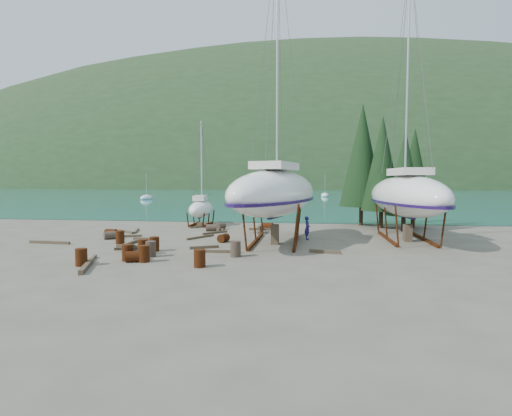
# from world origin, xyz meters

# --- Properties ---
(ground) EXTENTS (600.00, 600.00, 0.00)m
(ground) POSITION_xyz_m (0.00, 0.00, 0.00)
(ground) COLOR #565244
(ground) RESTS_ON ground
(bay_water) EXTENTS (700.00, 700.00, 0.00)m
(bay_water) POSITION_xyz_m (0.00, 315.00, 0.01)
(bay_water) COLOR teal
(bay_water) RESTS_ON ground
(far_hill) EXTENTS (800.00, 360.00, 110.00)m
(far_hill) POSITION_xyz_m (0.00, 320.00, 0.00)
(far_hill) COLOR #22381C
(far_hill) RESTS_ON ground
(far_house_left) EXTENTS (6.60, 5.60, 5.60)m
(far_house_left) POSITION_xyz_m (-60.00, 190.00, 2.92)
(far_house_left) COLOR beige
(far_house_left) RESTS_ON ground
(far_house_center) EXTENTS (6.60, 5.60, 5.60)m
(far_house_center) POSITION_xyz_m (-20.00, 190.00, 2.92)
(far_house_center) COLOR beige
(far_house_center) RESTS_ON ground
(far_house_right) EXTENTS (6.60, 5.60, 5.60)m
(far_house_right) POSITION_xyz_m (30.00, 190.00, 2.92)
(far_house_right) COLOR beige
(far_house_right) RESTS_ON ground
(cypress_near_right) EXTENTS (3.60, 3.60, 10.00)m
(cypress_near_right) POSITION_xyz_m (12.50, 12.00, 5.79)
(cypress_near_right) COLOR black
(cypress_near_right) RESTS_ON ground
(cypress_mid_right) EXTENTS (3.06, 3.06, 8.50)m
(cypress_mid_right) POSITION_xyz_m (14.00, 10.00, 4.92)
(cypress_mid_right) COLOR black
(cypress_mid_right) RESTS_ON ground
(cypress_back_left) EXTENTS (4.14, 4.14, 11.50)m
(cypress_back_left) POSITION_xyz_m (11.00, 14.00, 6.66)
(cypress_back_left) COLOR black
(cypress_back_left) RESTS_ON ground
(cypress_far_right) EXTENTS (3.24, 3.24, 9.00)m
(cypress_far_right) POSITION_xyz_m (15.50, 13.00, 5.21)
(cypress_far_right) COLOR black
(cypress_far_right) RESTS_ON ground
(moored_boat_left) EXTENTS (2.00, 5.00, 6.05)m
(moored_boat_left) POSITION_xyz_m (-30.00, 60.00, 0.39)
(moored_boat_left) COLOR white
(moored_boat_left) RESTS_ON ground
(moored_boat_mid) EXTENTS (2.00, 5.00, 6.05)m
(moored_boat_mid) POSITION_xyz_m (10.00, 80.00, 0.39)
(moored_boat_mid) COLOR white
(moored_boat_mid) RESTS_ON ground
(moored_boat_far) EXTENTS (2.00, 5.00, 6.05)m
(moored_boat_far) POSITION_xyz_m (-8.00, 110.00, 0.39)
(moored_boat_far) COLOR white
(moored_boat_far) RESTS_ON ground
(large_sailboat_near) EXTENTS (7.20, 14.21, 21.49)m
(large_sailboat_near) POSITION_xyz_m (3.83, 2.45, 3.45)
(large_sailboat_near) COLOR white
(large_sailboat_near) RESTS_ON ground
(large_sailboat_far) EXTENTS (5.05, 12.81, 19.72)m
(large_sailboat_far) POSITION_xyz_m (13.00, 4.82, 3.22)
(large_sailboat_far) COLOR white
(large_sailboat_far) RESTS_ON ground
(small_sailboat_shore) EXTENTS (2.35, 6.29, 9.89)m
(small_sailboat_shore) POSITION_xyz_m (-4.10, 11.87, 1.64)
(small_sailboat_shore) COLOR white
(small_sailboat_shore) RESTS_ON ground
(worker) EXTENTS (0.41, 0.62, 1.70)m
(worker) POSITION_xyz_m (5.98, 4.04, 0.85)
(worker) COLOR navy
(worker) RESTS_ON ground
(drum_0) EXTENTS (0.58, 0.58, 0.88)m
(drum_0) POSITION_xyz_m (-5.25, -6.35, 0.44)
(drum_0) COLOR #50290D
(drum_0) RESTS_ON ground
(drum_2) EXTENTS (0.96, 0.71, 0.58)m
(drum_2) POSITION_xyz_m (-8.96, 3.75, 0.29)
(drum_2) COLOR #50290D
(drum_2) RESTS_ON ground
(drum_3) EXTENTS (0.58, 0.58, 0.88)m
(drum_3) POSITION_xyz_m (-2.50, -5.04, 0.44)
(drum_3) COLOR #50290D
(drum_3) RESTS_ON ground
(drum_4) EXTENTS (1.01, 0.82, 0.58)m
(drum_4) POSITION_xyz_m (2.52, 9.83, 0.29)
(drum_4) COLOR #50290D
(drum_4) RESTS_ON ground
(drum_5) EXTENTS (0.58, 0.58, 0.88)m
(drum_5) POSITION_xyz_m (-2.72, -3.61, 0.44)
(drum_5) COLOR #2D2823
(drum_5) RESTS_ON ground
(drum_6) EXTENTS (0.79, 1.00, 0.58)m
(drum_6) POSITION_xyz_m (0.20, 2.15, 0.29)
(drum_6) COLOR #50290D
(drum_6) RESTS_ON ground
(drum_7) EXTENTS (0.58, 0.58, 0.88)m
(drum_7) POSITION_xyz_m (0.75, -5.86, 0.44)
(drum_7) COLOR #50290D
(drum_7) RESTS_ON ground
(drum_8) EXTENTS (0.58, 0.58, 0.88)m
(drum_8) POSITION_xyz_m (-6.62, 0.53, 0.44)
(drum_8) COLOR #50290D
(drum_8) RESTS_ON ground
(drum_9) EXTENTS (0.99, 0.76, 0.58)m
(drum_9) POSITION_xyz_m (-2.12, 7.89, 0.29)
(drum_9) COLOR #2D2823
(drum_9) RESTS_ON ground
(drum_10) EXTENTS (0.58, 0.58, 0.88)m
(drum_10) POSITION_xyz_m (-3.19, -1.91, 0.44)
(drum_10) COLOR #50290D
(drum_10) RESTS_ON ground
(drum_11) EXTENTS (0.90, 1.04, 0.58)m
(drum_11) POSITION_xyz_m (-1.58, 9.07, 0.29)
(drum_11) COLOR #2D2823
(drum_11) RESTS_ON ground
(drum_12) EXTENTS (1.03, 0.85, 0.58)m
(drum_12) POSITION_xyz_m (-3.01, -5.11, 0.29)
(drum_12) COLOR #50290D
(drum_12) RESTS_ON ground
(drum_13) EXTENTS (0.58, 0.58, 0.88)m
(drum_13) POSITION_xyz_m (-3.51, -4.85, 0.44)
(drum_13) COLOR #50290D
(drum_13) RESTS_ON ground
(drum_14) EXTENTS (0.58, 0.58, 0.88)m
(drum_14) POSITION_xyz_m (-3.44, -3.01, 0.44)
(drum_14) COLOR #50290D
(drum_14) RESTS_ON ground
(drum_15) EXTENTS (1.05, 1.00, 0.58)m
(drum_15) POSITION_xyz_m (-8.31, 2.40, 0.29)
(drum_15) COLOR #2D2823
(drum_15) RESTS_ON ground
(drum_17) EXTENTS (0.58, 0.58, 0.88)m
(drum_17) POSITION_xyz_m (2.02, -2.97, 0.44)
(drum_17) COLOR #2D2823
(drum_17) RESTS_ON ground
(timber_0) EXTENTS (1.89, 1.49, 0.14)m
(timber_0) POSITION_xyz_m (-3.60, 10.31, 0.07)
(timber_0) COLOR brown
(timber_0) RESTS_ON ground
(timber_1) EXTENTS (1.87, 0.60, 0.19)m
(timber_1) POSITION_xyz_m (7.06, -1.20, 0.10)
(timber_1) COLOR brown
(timber_1) RESTS_ON ground
(timber_2) EXTENTS (2.09, 1.71, 0.19)m
(timber_2) POSITION_xyz_m (-8.85, 5.96, 0.09)
(timber_2) COLOR brown
(timber_2) RESTS_ON ground
(timber_3) EXTENTS (0.97, 2.39, 0.15)m
(timber_3) POSITION_xyz_m (-5.34, -5.31, 0.07)
(timber_3) COLOR brown
(timber_3) RESTS_ON ground
(timber_4) EXTENTS (2.07, 0.84, 0.17)m
(timber_4) POSITION_xyz_m (-7.53, 3.52, 0.09)
(timber_4) COLOR brown
(timber_4) RESTS_ON ground
(timber_5) EXTENTS (2.73, 0.34, 0.16)m
(timber_5) POSITION_xyz_m (0.75, -1.89, 0.08)
(timber_5) COLOR brown
(timber_5) RESTS_ON ground
(timber_6) EXTENTS (1.38, 1.67, 0.19)m
(timber_6) POSITION_xyz_m (-1.65, 8.65, 0.10)
(timber_6) COLOR brown
(timber_6) RESTS_ON ground
(timber_7) EXTENTS (1.74, 0.97, 0.17)m
(timber_7) POSITION_xyz_m (-0.43, -0.60, 0.09)
(timber_7) COLOR brown
(timber_7) RESTS_ON ground
(timber_8) EXTENTS (1.78, 0.23, 0.19)m
(timber_8) POSITION_xyz_m (-5.52, 2.20, 0.09)
(timber_8) COLOR brown
(timber_8) RESTS_ON ground
(timber_9) EXTENTS (1.25, 2.24, 0.15)m
(timber_9) POSITION_xyz_m (-3.92, 12.99, 0.08)
(timber_9) COLOR brown
(timber_9) RESTS_ON ground
(timber_10) EXTENTS (1.67, 1.95, 0.16)m
(timber_10) POSITION_xyz_m (-1.43, 6.41, 0.08)
(timber_10) COLOR brown
(timber_10) RESTS_ON ground
(timber_11) EXTENTS (1.48, 2.49, 0.15)m
(timber_11) POSITION_xyz_m (-1.92, 3.83, 0.08)
(timber_11) COLOR brown
(timber_11) RESTS_ON ground
(timber_12) EXTENTS (2.00, 1.24, 0.17)m
(timber_12) POSITION_xyz_m (-4.83, -1.41, 0.08)
(timber_12) COLOR brown
(timber_12) RESTS_ON ground
(timber_14) EXTENTS (3.05, 0.38, 0.18)m
(timber_14) POSITION_xyz_m (-11.36, -0.13, 0.09)
(timber_14) COLOR brown
(timber_14) RESTS_ON ground
(timber_15) EXTENTS (0.94, 2.49, 0.15)m
(timber_15) POSITION_xyz_m (-8.27, 6.78, 0.07)
(timber_15) COLOR brown
(timber_15) RESTS_ON ground
(timber_16) EXTENTS (1.32, 2.92, 0.23)m
(timber_16) POSITION_xyz_m (-4.68, -6.86, 0.11)
(timber_16) COLOR brown
(timber_16) RESTS_ON ground
(timber_pile_fore) EXTENTS (1.80, 1.80, 0.60)m
(timber_pile_fore) POSITION_xyz_m (-4.58, -2.16, 0.30)
(timber_pile_fore) COLOR brown
(timber_pile_fore) RESTS_ON ground
(timber_pile_aft) EXTENTS (1.80, 1.80, 0.60)m
(timber_pile_aft) POSITION_xyz_m (2.12, 7.39, 0.30)
(timber_pile_aft) COLOR brown
(timber_pile_aft) RESTS_ON ground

